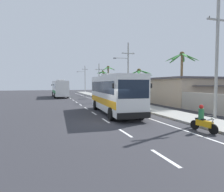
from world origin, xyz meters
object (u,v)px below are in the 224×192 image
coach_bus_far_lane (60,88)px  palm_third (103,78)px  coach_bus_foreground (114,93)px  utility_pole_nearest (217,57)px  pedestrian_midwalk (112,95)px  roadside_building (191,91)px  palm_second (182,66)px  utility_pole_distant (85,78)px  motorcycle_beside_bus (110,99)px  palm_nearest (139,79)px  palm_fourth (108,75)px  motorcycle_trailing (203,121)px  utility_pole_far (99,79)px  utility_pole_mid (128,70)px  pedestrian_near_kerb (119,96)px

coach_bus_far_lane → palm_third: size_ratio=1.77×
coach_bus_foreground → utility_pole_nearest: bearing=-42.2°
pedestrian_midwalk → utility_pole_nearest: size_ratio=0.17×
roadside_building → coach_bus_far_lane: bearing=130.1°
palm_second → palm_third: (-2.30, 27.10, -0.71)m
utility_pole_distant → motorcycle_beside_bus: bearing=-95.3°
coach_bus_far_lane → palm_nearest: bearing=-63.9°
utility_pole_nearest → palm_nearest: size_ratio=1.93×
utility_pole_nearest → palm_fourth: 27.59m
coach_bus_foreground → pedestrian_midwalk: size_ratio=6.62×
motorcycle_trailing → utility_pole_far: utility_pole_far is taller
motorcycle_trailing → palm_nearest: 16.02m
motorcycle_trailing → utility_pole_mid: size_ratio=0.20×
utility_pole_distant → roadside_building: utility_pole_distant is taller
coach_bus_far_lane → motorcycle_trailing: (6.28, -34.68, -1.28)m
utility_pole_distant → palm_fourth: utility_pole_distant is taller
utility_pole_far → palm_second: bearing=-85.2°
pedestrian_midwalk → palm_nearest: (1.18, -8.10, 2.56)m
coach_bus_far_lane → pedestrian_midwalk: 13.88m
pedestrian_midwalk → palm_third: palm_third is taller
coach_bus_foreground → palm_second: palm_second is taller
utility_pole_far → palm_fourth: bearing=-93.7°
pedestrian_midwalk → utility_pole_distant: size_ratio=0.18×
palm_nearest → palm_second: bearing=-54.5°
utility_pole_nearest → motorcycle_trailing: bearing=-143.0°
motorcycle_trailing → pedestrian_midwalk: size_ratio=1.21×
coach_bus_far_lane → motorcycle_beside_bus: size_ratio=5.49×
palm_second → palm_fourth: (-3.23, 19.73, -0.37)m
coach_bus_foreground → motorcycle_beside_bus: coach_bus_foreground is taller
utility_pole_nearest → pedestrian_near_kerb: bearing=96.9°
roadside_building → motorcycle_beside_bus: bearing=163.9°
palm_second → palm_third: palm_second is taller
palm_third → roadside_building: bearing=-74.2°
palm_nearest → motorcycle_beside_bus: bearing=148.8°
palm_third → roadside_building: (6.67, -23.51, -2.38)m
utility_pole_distant → pedestrian_near_kerb: bearing=-92.7°
motorcycle_beside_bus → pedestrian_near_kerb: bearing=47.7°
coach_bus_foreground → pedestrian_near_kerb: (4.47, 11.07, -1.05)m
coach_bus_far_lane → palm_third: bearing=16.7°
coach_bus_far_lane → motorcycle_beside_bus: 18.18m
utility_pole_nearest → palm_fourth: utility_pole_nearest is taller
motorcycle_beside_bus → utility_pole_nearest: 15.84m
motorcycle_trailing → palm_fourth: palm_fourth is taller
motorcycle_trailing → roadside_building: bearing=52.8°
roadside_building → utility_pole_distant: bearing=99.0°
coach_bus_far_lane → palm_fourth: size_ratio=1.62×
coach_bus_foreground → utility_pole_nearest: (6.52, -5.91, 2.93)m
pedestrian_midwalk → utility_pole_mid: (2.16, -1.63, 4.19)m
motorcycle_beside_bus → palm_nearest: size_ratio=0.39×
coach_bus_foreground → utility_pole_distant: utility_pole_distant is taller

